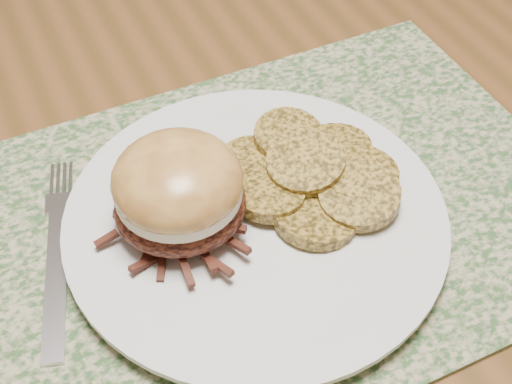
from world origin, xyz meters
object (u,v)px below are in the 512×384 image
pork_sandwich (178,191)px  dinner_plate (256,221)px  fork (58,251)px  dining_table (68,330)px

pork_sandwich → dinner_plate: bearing=-2.7°
dinner_plate → fork: bearing=163.9°
dinner_plate → dining_table: bearing=168.0°
dining_table → dinner_plate: bearing=-12.0°
dinner_plate → fork: 0.14m
dinner_plate → pork_sandwich: size_ratio=2.37×
fork → dining_table: bearing=-129.5°
dinner_plate → fork: dinner_plate is taller
pork_sandwich → dining_table: bearing=-176.3°
dining_table → dinner_plate: dinner_plate is taller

